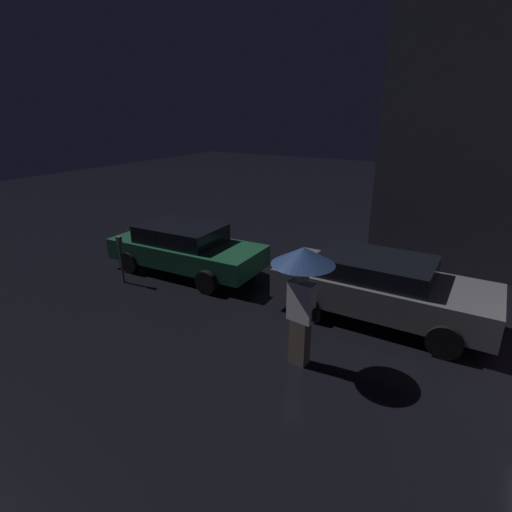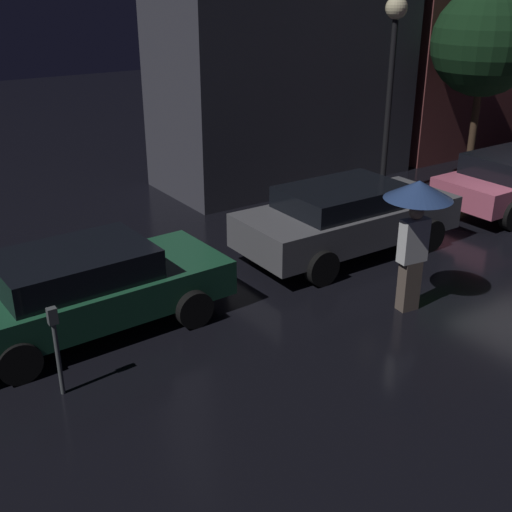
# 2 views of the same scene
# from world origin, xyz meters

# --- Properties ---
(parked_car_green) EXTENTS (4.41, 1.97, 1.34)m
(parked_car_green) POSITION_xyz_m (-9.64, 1.47, 0.71)
(parked_car_green) COLOR #1E5638
(parked_car_green) RESTS_ON ground
(parked_car_grey) EXTENTS (4.55, 2.03, 1.40)m
(parked_car_grey) POSITION_xyz_m (-4.26, 1.52, 0.75)
(parked_car_grey) COLOR slate
(parked_car_grey) RESTS_ON ground
(pedestrian_with_umbrella) EXTENTS (1.07, 1.07, 2.22)m
(pedestrian_with_umbrella) POSITION_xyz_m (-5.04, -0.90, 1.73)
(pedestrian_with_umbrella) COLOR #66564C
(pedestrian_with_umbrella) RESTS_ON ground
(parking_meter) EXTENTS (0.12, 0.10, 1.28)m
(parking_meter) POSITION_xyz_m (-10.58, -0.00, 0.79)
(parking_meter) COLOR #4C5154
(parking_meter) RESTS_ON ground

